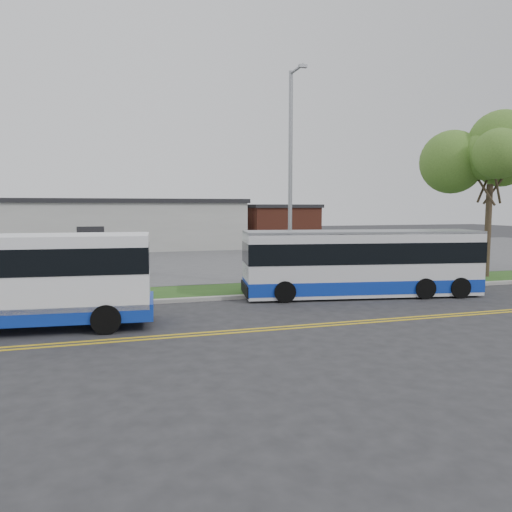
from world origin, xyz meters
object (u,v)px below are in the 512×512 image
object	(u,v)px
parked_car_b	(79,260)
parked_car_a	(104,260)
shuttle_bus	(48,278)
tree_east	(491,158)
streetlight_near	(291,172)
pedestrian	(109,269)
transit_bus	(361,263)

from	to	relation	value
parked_car_b	parked_car_a	bearing A→B (deg)	-54.74
shuttle_bus	parked_car_b	bearing A→B (deg)	93.91
tree_east	streetlight_near	size ratio (longest dim) A/B	0.88
pedestrian	parked_car_b	size ratio (longest dim) A/B	0.37
shuttle_bus	parked_car_a	world-z (taller)	shuttle_bus
tree_east	shuttle_bus	bearing A→B (deg)	-166.74
streetlight_near	shuttle_bus	bearing A→B (deg)	-154.57
parked_car_a	shuttle_bus	bearing A→B (deg)	-127.42
pedestrian	shuttle_bus	bearing A→B (deg)	68.16
transit_bus	pedestrian	world-z (taller)	transit_bus
parked_car_b	tree_east	bearing A→B (deg)	-33.73
streetlight_near	transit_bus	distance (m)	5.08
tree_east	parked_car_b	bearing A→B (deg)	160.01
tree_east	parked_car_a	size ratio (longest dim) A/B	1.66
shuttle_bus	pedestrian	xyz separation A→B (m)	(1.82, 5.87, -0.49)
parked_car_a	streetlight_near	bearing A→B (deg)	-68.27
pedestrian	tree_east	bearing A→B (deg)	172.37
parked_car_a	transit_bus	bearing A→B (deg)	-70.27
parked_car_b	pedestrian	bearing A→B (deg)	-90.56
transit_bus	parked_car_a	bearing A→B (deg)	148.14
tree_east	pedestrian	bearing A→B (deg)	176.96
transit_bus	pedestrian	distance (m)	10.75
tree_east	pedestrian	xyz separation A→B (m)	(-18.84, 1.00, -5.16)
tree_east	parked_car_b	distance (m)	22.30
tree_east	parked_car_a	xyz separation A→B (m)	(-19.05, 6.27, -5.28)
shuttle_bus	parked_car_a	xyz separation A→B (m)	(1.62, 11.14, -0.61)
streetlight_near	pedestrian	bearing A→B (deg)	170.79
shuttle_bus	streetlight_near	bearing A→B (deg)	30.85
shuttle_bus	parked_car_b	size ratio (longest dim) A/B	1.50
tree_east	pedestrian	distance (m)	19.57
shuttle_bus	pedestrian	bearing A→B (deg)	78.18
streetlight_near	parked_car_a	xyz separation A→B (m)	(-8.05, 6.54, -4.31)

